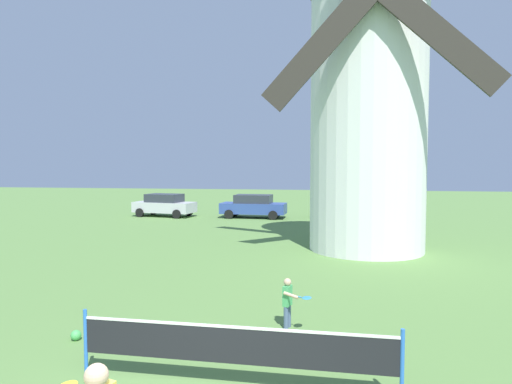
# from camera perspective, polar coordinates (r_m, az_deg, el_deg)

# --- Properties ---
(windmill) EXTENTS (8.56, 5.32, 13.92)m
(windmill) POSITION_cam_1_polar(r_m,az_deg,el_deg) (18.16, 14.85, 13.69)
(windmill) COLOR white
(windmill) RESTS_ON ground_plane
(tennis_net) EXTENTS (4.96, 0.06, 1.10)m
(tennis_net) POSITION_cam_1_polar(r_m,az_deg,el_deg) (6.83, -3.02, -19.94)
(tennis_net) COLOR blue
(tennis_net) RESTS_ON ground_plane
(player_far) EXTENTS (0.64, 0.61, 1.06)m
(player_far) POSITION_cam_1_polar(r_m,az_deg,el_deg) (9.18, 4.40, -14.30)
(player_far) COLOR slate
(player_far) RESTS_ON ground_plane
(stray_ball) EXTENTS (0.20, 0.20, 0.20)m
(stray_ball) POSITION_cam_1_polar(r_m,az_deg,el_deg) (9.42, -23.07, -17.31)
(stray_ball) COLOR #4CB259
(stray_ball) RESTS_ON ground_plane
(parked_car_silver) EXTENTS (4.40, 2.39, 1.56)m
(parked_car_silver) POSITION_cam_1_polar(r_m,az_deg,el_deg) (29.95, -12.22, -1.69)
(parked_car_silver) COLOR silver
(parked_car_silver) RESTS_ON ground_plane
(parked_car_blue) EXTENTS (4.40, 2.02, 1.56)m
(parked_car_blue) POSITION_cam_1_polar(r_m,az_deg,el_deg) (28.45, -0.35, -1.87)
(parked_car_blue) COLOR #334C99
(parked_car_blue) RESTS_ON ground_plane
(parked_car_green) EXTENTS (4.19, 2.19, 1.56)m
(parked_car_green) POSITION_cam_1_polar(r_m,az_deg,el_deg) (28.93, 12.00, -1.86)
(parked_car_green) COLOR #1E6638
(parked_car_green) RESTS_ON ground_plane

